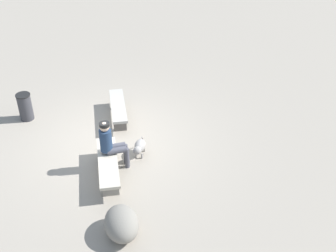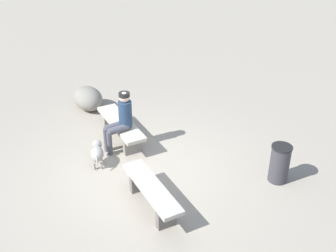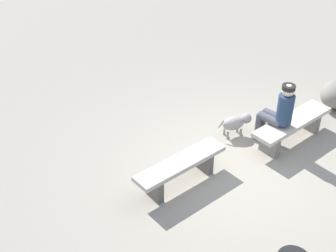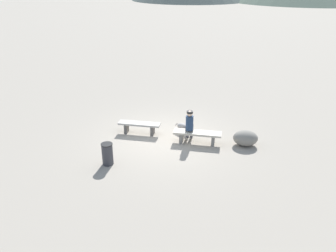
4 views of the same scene
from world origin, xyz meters
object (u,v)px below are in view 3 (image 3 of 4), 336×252
bench_right (292,125)px  seated_person (279,110)px  bench_left (181,167)px  dog (236,122)px

bench_right → seated_person: size_ratio=1.41×
bench_right → bench_left: bearing=170.4°
bench_right → seated_person: 0.52m
seated_person → bench_left: bearing=166.5°
bench_left → bench_right: bearing=-9.6°
seated_person → dog: seated_person is taller
bench_left → seated_person: (2.06, -0.05, 0.40)m
bench_right → dog: bench_right is taller
dog → bench_right: bearing=-30.9°
bench_right → dog: bearing=129.2°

